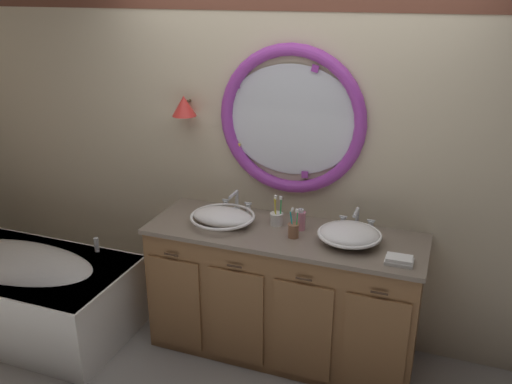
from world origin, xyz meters
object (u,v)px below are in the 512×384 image
at_px(sink_basin_right, 349,235).
at_px(toothbrush_holder_left, 277,218).
at_px(folded_hand_towel, 399,260).
at_px(soap_dispenser, 300,220).
at_px(bathtub, 20,287).
at_px(toothbrush_holder_right, 293,229).
at_px(sink_basin_left, 223,217).

distance_m(sink_basin_right, toothbrush_holder_left, 0.53).
height_order(toothbrush_holder_left, folded_hand_towel, toothbrush_holder_left).
xyz_separation_m(soap_dispenser, folded_hand_towel, (0.67, -0.25, -0.05)).
bearing_deg(bathtub, sink_basin_right, 9.56).
bearing_deg(soap_dispenser, toothbrush_holder_left, 174.48).
bearing_deg(sink_basin_right, bathtub, -170.44).
height_order(sink_basin_right, toothbrush_holder_right, toothbrush_holder_right).
bearing_deg(toothbrush_holder_left, folded_hand_towel, -17.45).
bearing_deg(toothbrush_holder_right, sink_basin_right, 5.37).
bearing_deg(soap_dispenser, toothbrush_holder_right, -93.80).
distance_m(soap_dispenser, folded_hand_towel, 0.71).
relative_size(sink_basin_left, toothbrush_holder_right, 2.18).
bearing_deg(folded_hand_towel, toothbrush_holder_left, 162.55).
height_order(sink_basin_left, folded_hand_towel, sink_basin_left).
relative_size(sink_basin_right, folded_hand_towel, 2.46).
xyz_separation_m(sink_basin_right, toothbrush_holder_left, (-0.51, 0.11, -0.01)).
height_order(sink_basin_left, toothbrush_holder_right, toothbrush_holder_right).
bearing_deg(toothbrush_holder_right, sink_basin_left, 176.28).
bearing_deg(folded_hand_towel, sink_basin_left, 172.78).
distance_m(sink_basin_left, sink_basin_right, 0.86).
bearing_deg(folded_hand_towel, sink_basin_right, 155.10).
bearing_deg(bathtub, folded_hand_towel, 5.23).
xyz_separation_m(bathtub, folded_hand_towel, (2.66, 0.24, 0.60)).
bearing_deg(toothbrush_holder_right, folded_hand_towel, -9.82).
distance_m(bathtub, soap_dispenser, 2.15).
bearing_deg(toothbrush_holder_left, bathtub, -164.47).
xyz_separation_m(bathtub, sink_basin_left, (1.48, 0.39, 0.64)).
bearing_deg(soap_dispenser, bathtub, -166.19).
height_order(toothbrush_holder_left, soap_dispenser, toothbrush_holder_left).
bearing_deg(sink_basin_left, soap_dispenser, 10.60).
bearing_deg(folded_hand_towel, bathtub, -174.77).
bearing_deg(bathtub, sink_basin_left, 14.92).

